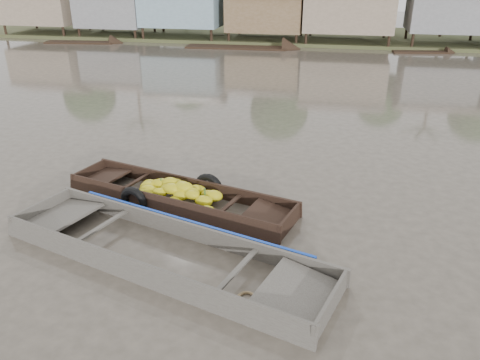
# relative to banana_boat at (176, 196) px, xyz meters

# --- Properties ---
(ground) EXTENTS (120.00, 120.00, 0.00)m
(ground) POSITION_rel_banana_boat_xyz_m (1.63, -1.26, -0.19)
(ground) COLOR #494238
(ground) RESTS_ON ground
(riverbank) EXTENTS (120.00, 12.47, 10.22)m
(riverbank) POSITION_rel_banana_boat_xyz_m (4.66, 30.61, 2.88)
(riverbank) COLOR #384723
(riverbank) RESTS_ON ground
(banana_boat) EXTENTS (6.26, 2.97, 0.87)m
(banana_boat) POSITION_rel_banana_boat_xyz_m (0.00, 0.00, 0.00)
(banana_boat) COLOR black
(banana_boat) RESTS_ON ground
(viewer_boat) EXTENTS (7.52, 3.93, 0.59)m
(viewer_boat) POSITION_rel_banana_boat_xyz_m (0.60, -2.47, -0.13)
(viewer_boat) COLOR #423E38
(viewer_boat) RESTS_ON ground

